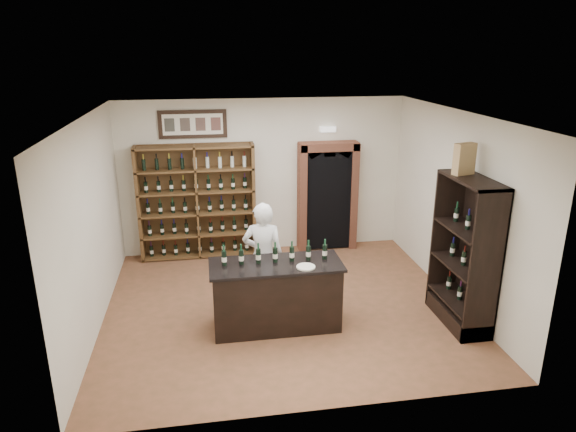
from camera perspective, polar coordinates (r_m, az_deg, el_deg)
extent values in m
plane|color=brown|center=(8.27, -0.51, -9.92)|extent=(5.50, 5.50, 0.00)
plane|color=white|center=(7.34, -0.57, 11.18)|extent=(5.50, 5.50, 0.00)
cube|color=white|center=(10.06, -2.75, 4.42)|extent=(5.50, 0.04, 3.00)
cube|color=white|center=(7.77, -21.02, -1.04)|extent=(0.04, 5.00, 3.00)
cube|color=white|center=(8.52, 18.06, 0.95)|extent=(0.04, 5.00, 3.00)
cube|color=brown|center=(10.07, -10.06, 1.82)|extent=(2.20, 0.02, 2.20)
cube|color=brown|center=(9.98, -16.21, 1.20)|extent=(0.06, 0.38, 2.20)
cube|color=brown|center=(9.94, -3.89, 1.83)|extent=(0.06, 0.38, 2.20)
cube|color=brown|center=(9.90, -10.06, 1.52)|extent=(0.04, 0.38, 2.20)
cube|color=brown|center=(10.25, -9.74, -4.16)|extent=(2.18, 0.38, 0.04)
cube|color=brown|center=(10.10, -9.86, -1.93)|extent=(2.18, 0.38, 0.04)
cube|color=brown|center=(9.96, -9.99, 0.36)|extent=(2.18, 0.38, 0.03)
cube|color=brown|center=(9.84, -10.13, 2.71)|extent=(2.18, 0.38, 0.04)
cube|color=brown|center=(9.74, -10.27, 5.11)|extent=(2.18, 0.38, 0.04)
cube|color=brown|center=(9.65, -10.41, 7.56)|extent=(2.18, 0.38, 0.04)
cube|color=black|center=(9.77, -10.53, 10.00)|extent=(1.25, 0.04, 0.52)
cube|color=black|center=(10.23, 4.37, 2.05)|extent=(0.97, 0.29, 2.05)
cube|color=#AA5D41|center=(10.10, 1.56, 2.00)|extent=(0.14, 0.35, 2.15)
cube|color=#AA5D41|center=(10.34, 7.18, 2.24)|extent=(0.14, 0.35, 2.15)
cube|color=#AA5D41|center=(9.97, 4.55, 7.73)|extent=(1.15, 0.35, 0.16)
cube|color=white|center=(10.02, 4.45, 9.58)|extent=(0.30, 0.10, 0.10)
cube|color=black|center=(7.50, -1.33, -9.01)|extent=(1.80, 0.70, 0.94)
cube|color=black|center=(7.28, -1.36, -5.44)|extent=(1.88, 0.78, 0.04)
cylinder|color=black|center=(7.23, -7.11, -4.68)|extent=(0.07, 0.07, 0.21)
cylinder|color=white|center=(7.23, -7.10, -4.79)|extent=(0.07, 0.07, 0.07)
cylinder|color=#1B5231|center=(7.17, -7.16, -3.58)|extent=(0.03, 0.03, 0.09)
cylinder|color=black|center=(7.24, -5.21, -4.58)|extent=(0.07, 0.07, 0.21)
cylinder|color=white|center=(7.25, -5.20, -4.68)|extent=(0.07, 0.07, 0.07)
cylinder|color=#1B5231|center=(7.18, -5.24, -3.47)|extent=(0.03, 0.03, 0.09)
cylinder|color=black|center=(7.26, -3.31, -4.47)|extent=(0.07, 0.07, 0.21)
cylinder|color=white|center=(7.26, -3.31, -4.58)|extent=(0.07, 0.07, 0.07)
cylinder|color=#1B5231|center=(7.20, -3.33, -3.37)|extent=(0.03, 0.03, 0.09)
cylinder|color=black|center=(7.28, -1.43, -4.35)|extent=(0.07, 0.07, 0.21)
cylinder|color=white|center=(7.29, -1.43, -4.46)|extent=(0.07, 0.07, 0.07)
cylinder|color=#1B5231|center=(7.23, -1.44, -3.26)|extent=(0.03, 0.03, 0.09)
cylinder|color=black|center=(7.32, 0.43, -4.24)|extent=(0.07, 0.07, 0.21)
cylinder|color=white|center=(7.32, 0.43, -4.34)|extent=(0.07, 0.07, 0.07)
cylinder|color=#1B5231|center=(7.26, 0.44, -3.14)|extent=(0.03, 0.03, 0.09)
cylinder|color=black|center=(7.36, 2.28, -4.12)|extent=(0.07, 0.07, 0.21)
cylinder|color=white|center=(7.37, 2.28, -4.22)|extent=(0.07, 0.07, 0.07)
cylinder|color=#1B5231|center=(7.30, 2.30, -3.03)|extent=(0.03, 0.03, 0.09)
cylinder|color=black|center=(7.41, 4.10, -3.99)|extent=(0.07, 0.07, 0.21)
cylinder|color=white|center=(7.42, 4.10, -4.10)|extent=(0.07, 0.07, 0.07)
cylinder|color=#1B5231|center=(7.35, 4.13, -2.91)|extent=(0.03, 0.03, 0.09)
cube|color=black|center=(7.89, 20.50, -3.77)|extent=(0.02, 1.20, 2.20)
cube|color=black|center=(7.32, 21.12, -5.57)|extent=(0.48, 0.04, 2.20)
cube|color=black|center=(8.26, 17.17, -2.44)|extent=(0.48, 0.04, 2.20)
cube|color=black|center=(7.46, 19.87, 3.79)|extent=(0.48, 1.20, 0.04)
cube|color=black|center=(8.19, 18.31, -10.28)|extent=(0.48, 1.20, 0.24)
cube|color=black|center=(8.09, 18.47, -8.85)|extent=(0.48, 1.16, 0.03)
cube|color=black|center=(7.86, 18.87, -5.27)|extent=(0.48, 1.16, 0.03)
cube|color=black|center=(7.66, 19.29, -1.49)|extent=(0.48, 1.16, 0.03)
imported|color=white|center=(7.86, -2.78, -4.54)|extent=(0.70, 0.54, 1.72)
cylinder|color=white|center=(7.14, 1.99, -5.68)|extent=(0.26, 0.26, 0.02)
cube|color=tan|center=(7.60, 19.01, 6.02)|extent=(0.34, 0.21, 0.44)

